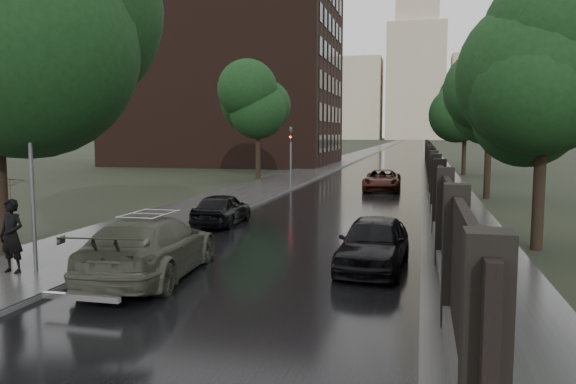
{
  "coord_description": "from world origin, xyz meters",
  "views": [
    {
      "loc": [
        3.97,
        -10.46,
        3.61
      ],
      "look_at": [
        -0.67,
        8.97,
        1.5
      ],
      "focal_mm": 35.0,
      "sensor_mm": 36.0,
      "label": 1
    }
  ],
  "objects_px": {
    "tree_right_b": "(490,108)",
    "lamp_post": "(31,171)",
    "traffic_light": "(291,152)",
    "tree_right_c": "(465,117)",
    "volga_sedan": "(150,247)",
    "car_right_near": "(374,243)",
    "pedestrian_umbrella": "(10,196)",
    "car_right_far": "(382,180)",
    "tree_left_far": "(258,111)",
    "tree_right_a": "(544,88)",
    "hatchback_left": "(222,209)"
  },
  "relations": [
    {
      "from": "tree_right_b",
      "to": "lamp_post",
      "type": "height_order",
      "value": "tree_right_b"
    },
    {
      "from": "traffic_light",
      "to": "tree_right_c",
      "type": "bearing_deg",
      "value": 51.82
    },
    {
      "from": "lamp_post",
      "to": "traffic_light",
      "type": "height_order",
      "value": "lamp_post"
    },
    {
      "from": "volga_sedan",
      "to": "car_right_near",
      "type": "height_order",
      "value": "volga_sedan"
    },
    {
      "from": "car_right_near",
      "to": "pedestrian_umbrella",
      "type": "height_order",
      "value": "pedestrian_umbrella"
    },
    {
      "from": "tree_right_c",
      "to": "pedestrian_umbrella",
      "type": "relative_size",
      "value": 2.45
    },
    {
      "from": "traffic_light",
      "to": "pedestrian_umbrella",
      "type": "distance_m",
      "value": 23.81
    },
    {
      "from": "lamp_post",
      "to": "car_right_far",
      "type": "relative_size",
      "value": 1.07
    },
    {
      "from": "traffic_light",
      "to": "pedestrian_umbrella",
      "type": "relative_size",
      "value": 1.39
    },
    {
      "from": "car_right_near",
      "to": "traffic_light",
      "type": "bearing_deg",
      "value": 111.84
    },
    {
      "from": "tree_right_b",
      "to": "car_right_far",
      "type": "xyz_separation_m",
      "value": [
        -5.9,
        2.79,
        -4.29
      ]
    },
    {
      "from": "tree_left_far",
      "to": "tree_right_a",
      "type": "distance_m",
      "value": 26.91
    },
    {
      "from": "volga_sedan",
      "to": "hatchback_left",
      "type": "bearing_deg",
      "value": -88.68
    },
    {
      "from": "tree_right_c",
      "to": "car_right_near",
      "type": "xyz_separation_m",
      "value": [
        -4.72,
        -35.71,
        -4.24
      ]
    },
    {
      "from": "tree_right_c",
      "to": "volga_sedan",
      "type": "height_order",
      "value": "tree_right_c"
    },
    {
      "from": "car_right_far",
      "to": "tree_left_far",
      "type": "bearing_deg",
      "value": 150.8
    },
    {
      "from": "tree_right_c",
      "to": "hatchback_left",
      "type": "height_order",
      "value": "tree_right_c"
    },
    {
      "from": "lamp_post",
      "to": "hatchback_left",
      "type": "xyz_separation_m",
      "value": [
        1.8,
        8.6,
        -2.03
      ]
    },
    {
      "from": "tree_left_far",
      "to": "car_right_far",
      "type": "bearing_deg",
      "value": -28.47
    },
    {
      "from": "hatchback_left",
      "to": "car_right_far",
      "type": "distance_m",
      "value": 15.59
    },
    {
      "from": "tree_right_c",
      "to": "lamp_post",
      "type": "height_order",
      "value": "tree_right_c"
    },
    {
      "from": "tree_left_far",
      "to": "tree_right_c",
      "type": "bearing_deg",
      "value": 32.83
    },
    {
      "from": "tree_right_b",
      "to": "hatchback_left",
      "type": "bearing_deg",
      "value": -133.01
    },
    {
      "from": "car_right_far",
      "to": "pedestrian_umbrella",
      "type": "relative_size",
      "value": 1.66
    },
    {
      "from": "tree_right_c",
      "to": "hatchback_left",
      "type": "distance_m",
      "value": 32.18
    },
    {
      "from": "traffic_light",
      "to": "volga_sedan",
      "type": "bearing_deg",
      "value": -85.67
    },
    {
      "from": "tree_right_b",
      "to": "traffic_light",
      "type": "distance_m",
      "value": 12.44
    },
    {
      "from": "tree_right_a",
      "to": "car_right_far",
      "type": "relative_size",
      "value": 1.47
    },
    {
      "from": "tree_right_c",
      "to": "car_right_far",
      "type": "xyz_separation_m",
      "value": [
        -5.9,
        -15.21,
        -4.29
      ]
    },
    {
      "from": "lamp_post",
      "to": "car_right_far",
      "type": "height_order",
      "value": "lamp_post"
    },
    {
      "from": "tree_right_c",
      "to": "pedestrian_umbrella",
      "type": "height_order",
      "value": "tree_right_c"
    },
    {
      "from": "car_right_near",
      "to": "tree_right_c",
      "type": "bearing_deg",
      "value": 85.43
    },
    {
      "from": "lamp_post",
      "to": "hatchback_left",
      "type": "bearing_deg",
      "value": 78.18
    },
    {
      "from": "tree_left_far",
      "to": "tree_right_c",
      "type": "xyz_separation_m",
      "value": [
        15.5,
        10.0,
        -0.29
      ]
    },
    {
      "from": "hatchback_left",
      "to": "traffic_light",
      "type": "bearing_deg",
      "value": -88.0
    },
    {
      "from": "hatchback_left",
      "to": "car_right_near",
      "type": "bearing_deg",
      "value": 137.01
    },
    {
      "from": "tree_left_far",
      "to": "pedestrian_umbrella",
      "type": "bearing_deg",
      "value": -85.71
    },
    {
      "from": "car_right_far",
      "to": "tree_right_a",
      "type": "bearing_deg",
      "value": -71.37
    },
    {
      "from": "tree_right_b",
      "to": "car_right_near",
      "type": "relative_size",
      "value": 1.69
    },
    {
      "from": "lamp_post",
      "to": "hatchback_left",
      "type": "distance_m",
      "value": 9.02
    },
    {
      "from": "volga_sedan",
      "to": "hatchback_left",
      "type": "xyz_separation_m",
      "value": [
        -1.03,
        8.0,
        -0.14
      ]
    },
    {
      "from": "volga_sedan",
      "to": "car_right_far",
      "type": "xyz_separation_m",
      "value": [
        4.17,
        22.69,
        -0.12
      ]
    },
    {
      "from": "tree_left_far",
      "to": "traffic_light",
      "type": "xyz_separation_m",
      "value": [
        3.7,
        -5.01,
        -2.84
      ]
    },
    {
      "from": "lamp_post",
      "to": "tree_left_far",
      "type": "bearing_deg",
      "value": 95.21
    },
    {
      "from": "hatchback_left",
      "to": "car_right_far",
      "type": "height_order",
      "value": "car_right_far"
    },
    {
      "from": "tree_right_c",
      "to": "lamp_post",
      "type": "distance_m",
      "value": 40.67
    },
    {
      "from": "tree_right_c",
      "to": "volga_sedan",
      "type": "bearing_deg",
      "value": -104.88
    },
    {
      "from": "tree_right_b",
      "to": "tree_right_c",
      "type": "relative_size",
      "value": 1.0
    },
    {
      "from": "car_right_near",
      "to": "volga_sedan",
      "type": "bearing_deg",
      "value": -154.77
    },
    {
      "from": "pedestrian_umbrella",
      "to": "traffic_light",
      "type": "bearing_deg",
      "value": 91.31
    }
  ]
}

